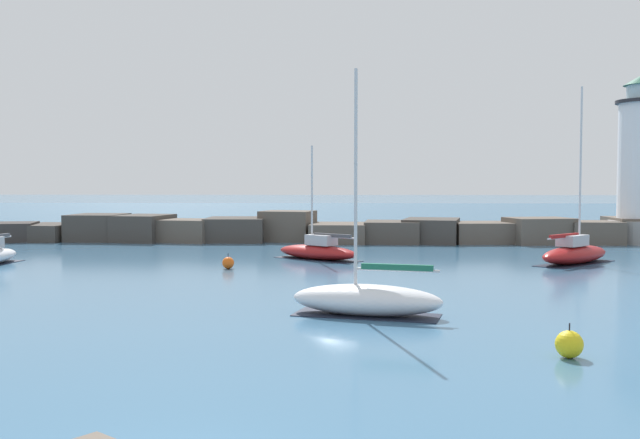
{
  "coord_description": "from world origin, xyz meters",
  "views": [
    {
      "loc": [
        3.1,
        -9.96,
        4.66
      ],
      "look_at": [
        1.19,
        30.48,
        2.65
      ],
      "focal_mm": 40.0,
      "sensor_mm": 36.0,
      "label": 1
    }
  ],
  "objects_px": {
    "sailboat_moored_4": "(575,253)",
    "sailboat_moored_1": "(367,299)",
    "sailboat_moored_2": "(318,251)",
    "mooring_buoy_far_side": "(228,263)",
    "mooring_buoy_orange_near": "(569,344)"
  },
  "relations": [
    {
      "from": "sailboat_moored_4",
      "to": "mooring_buoy_far_side",
      "type": "relative_size",
      "value": 12.11
    },
    {
      "from": "sailboat_moored_4",
      "to": "mooring_buoy_far_side",
      "type": "height_order",
      "value": "sailboat_moored_4"
    },
    {
      "from": "sailboat_moored_1",
      "to": "sailboat_moored_2",
      "type": "xyz_separation_m",
      "value": [
        -2.68,
        18.74,
        -0.04
      ]
    },
    {
      "from": "sailboat_moored_2",
      "to": "sailboat_moored_4",
      "type": "relative_size",
      "value": 0.68
    },
    {
      "from": "sailboat_moored_4",
      "to": "mooring_buoy_orange_near",
      "type": "distance_m",
      "value": 24.15
    },
    {
      "from": "sailboat_moored_1",
      "to": "mooring_buoy_orange_near",
      "type": "relative_size",
      "value": 9.23
    },
    {
      "from": "sailboat_moored_2",
      "to": "sailboat_moored_4",
      "type": "xyz_separation_m",
      "value": [
        15.16,
        -1.64,
        0.09
      ]
    },
    {
      "from": "sailboat_moored_1",
      "to": "sailboat_moored_2",
      "type": "relative_size",
      "value": 1.24
    },
    {
      "from": "sailboat_moored_4",
      "to": "mooring_buoy_orange_near",
      "type": "relative_size",
      "value": 10.97
    },
    {
      "from": "sailboat_moored_4",
      "to": "mooring_buoy_orange_near",
      "type": "height_order",
      "value": "sailboat_moored_4"
    },
    {
      "from": "mooring_buoy_far_side",
      "to": "sailboat_moored_1",
      "type": "bearing_deg",
      "value": -61.57
    },
    {
      "from": "sailboat_moored_1",
      "to": "sailboat_moored_4",
      "type": "bearing_deg",
      "value": 53.86
    },
    {
      "from": "sailboat_moored_1",
      "to": "mooring_buoy_far_side",
      "type": "xyz_separation_m",
      "value": [
        -7.38,
        13.64,
        -0.27
      ]
    },
    {
      "from": "sailboat_moored_4",
      "to": "sailboat_moored_1",
      "type": "bearing_deg",
      "value": -126.14
    },
    {
      "from": "sailboat_moored_1",
      "to": "sailboat_moored_2",
      "type": "bearing_deg",
      "value": 98.13
    }
  ]
}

